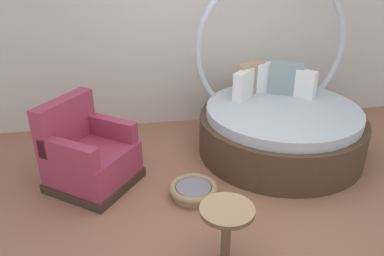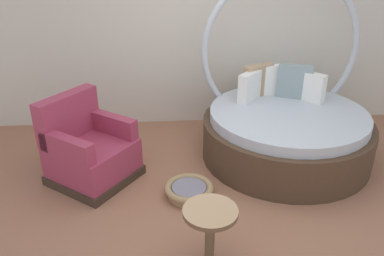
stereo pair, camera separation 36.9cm
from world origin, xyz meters
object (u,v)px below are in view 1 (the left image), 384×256
side_table (227,218)px  red_armchair (88,156)px  round_daybed (279,119)px  pet_basket (194,190)px

side_table → red_armchair: bearing=131.1°
round_daybed → side_table: bearing=-122.4°
side_table → pet_basket: bearing=96.7°
red_armchair → side_table: (1.17, -1.35, 0.10)m
round_daybed → side_table: (-1.11, -1.74, 0.01)m
red_armchair → side_table: red_armchair is taller
round_daybed → side_table: 2.06m
red_armchair → pet_basket: bearing=-21.8°
round_daybed → red_armchair: 2.32m
red_armchair → round_daybed: bearing=9.9°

